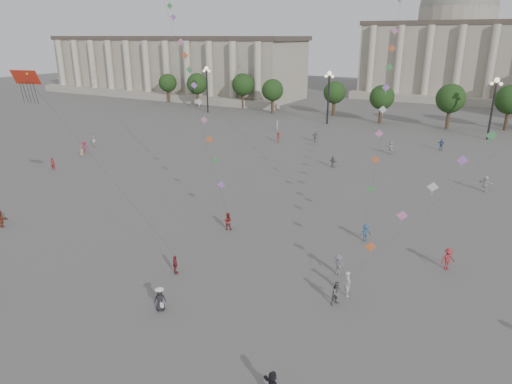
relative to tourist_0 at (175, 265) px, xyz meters
The scene contains 29 objects.
ground 5.72m from the tourist_0, 64.59° to the right, with size 360.00×360.00×0.00m, color #53514E.
hall_west 114.92m from the tourist_0, 129.26° to the left, with size 84.00×26.22×17.20m.
hall_central 124.85m from the tourist_0, 88.88° to the left, with size 48.30×34.30×35.50m.
tree_row 73.07m from the tourist_0, 88.09° to the left, with size 137.12×5.12×8.00m.
lamp_post_far_west 77.88m from the tourist_0, 123.27° to the left, with size 2.00×0.90×10.65m.
lamp_post_mid_west 66.41m from the tourist_0, 100.96° to the left, with size 2.00×0.90×10.65m.
lamp_post_mid_east 67.50m from the tourist_0, 74.96° to the left, with size 2.00×0.90×10.65m.
person_crowd_0 53.50m from the tourist_0, 77.57° to the left, with size 1.08×0.45×1.85m, color #395981.
person_crowd_1 47.43m from the tourist_0, 145.06° to the left, with size 0.86×0.67×1.76m, color silver.
person_crowd_2 43.03m from the tourist_0, 147.72° to the left, with size 1.23×0.71×1.91m, color #942841.
person_crowd_4 46.13m from the tourist_0, 83.64° to the left, with size 1.80×0.57×1.94m, color #BCBDB8.
person_crowd_6 12.44m from the tourist_0, 28.43° to the left, with size 1.11×0.64×1.72m, color slate.
person_crowd_7 38.46m from the tourist_0, 60.11° to the left, with size 1.76×0.56×1.89m, color silver.
person_crowd_8 21.14m from the tourist_0, 31.23° to the left, with size 1.16×0.67×1.80m, color maroon.
person_crowd_10 57.28m from the tourist_0, 109.03° to the left, with size 0.63×0.41×1.73m, color #BAB9B6.
person_crowd_12 34.37m from the tourist_0, 90.03° to the left, with size 1.44×0.46×1.56m, color slate.
person_crowd_13 12.97m from the tourist_0, 15.72° to the left, with size 0.68×0.45×1.86m, color #B9BAB5.
person_crowd_16 48.52m from the tourist_0, 99.70° to the left, with size 1.11×0.46×1.89m, color slate.
person_crowd_17 46.82m from the tourist_0, 107.03° to the left, with size 1.10×0.63×1.70m, color maroon.
person_crowd_18 41.43m from the tourist_0, 148.70° to the left, with size 0.74×0.48×1.52m, color gray.
person_crowd_19 35.84m from the tourist_0, 156.19° to the left, with size 0.63×0.41×1.72m, color maroon.
tourist_0 is the anchor object (origin of this frame).
tourist_2 20.30m from the tourist_0, behind, with size 1.56×0.50×1.68m, color brown.
kite_flyer_0 9.17m from the tourist_0, 96.83° to the left, with size 0.81×0.63×1.68m, color maroon.
kite_flyer_1 16.95m from the tourist_0, 49.64° to the left, with size 1.04×0.60×1.62m, color #2E4C67.
kite_flyer_2 12.40m from the tourist_0, ahead, with size 0.82×0.64×1.69m, color #595A5E.
hat_person 4.93m from the tourist_0, 62.64° to the right, with size 0.93×0.89×1.69m.
dragon_kite 16.85m from the tourist_0, 165.74° to the right, with size 6.43×1.87×16.90m.
kite_train_west 38.58m from the tourist_0, 128.74° to the left, with size 36.36×30.29×60.50m.
Camera 1 is at (18.23, -18.97, 17.37)m, focal length 32.00 mm.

